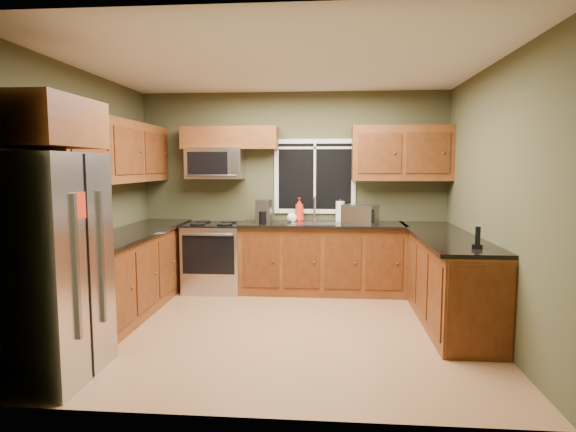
# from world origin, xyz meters

# --- Properties ---
(floor) EXTENTS (4.20, 4.20, 0.00)m
(floor) POSITION_xyz_m (0.00, 0.00, 0.00)
(floor) COLOR #966842
(floor) RESTS_ON ground
(ceiling) EXTENTS (4.20, 4.20, 0.00)m
(ceiling) POSITION_xyz_m (0.00, 0.00, 2.70)
(ceiling) COLOR white
(ceiling) RESTS_ON back_wall
(back_wall) EXTENTS (4.20, 0.00, 4.20)m
(back_wall) POSITION_xyz_m (0.00, 1.80, 1.35)
(back_wall) COLOR #444429
(back_wall) RESTS_ON ground
(front_wall) EXTENTS (4.20, 0.00, 4.20)m
(front_wall) POSITION_xyz_m (0.00, -1.80, 1.35)
(front_wall) COLOR #444429
(front_wall) RESTS_ON ground
(left_wall) EXTENTS (0.00, 3.60, 3.60)m
(left_wall) POSITION_xyz_m (-2.10, 0.00, 1.35)
(left_wall) COLOR #444429
(left_wall) RESTS_ON ground
(right_wall) EXTENTS (0.00, 3.60, 3.60)m
(right_wall) POSITION_xyz_m (2.10, 0.00, 1.35)
(right_wall) COLOR #444429
(right_wall) RESTS_ON ground
(window) EXTENTS (1.12, 0.03, 1.02)m
(window) POSITION_xyz_m (0.30, 1.78, 1.55)
(window) COLOR white
(window) RESTS_ON back_wall
(base_cabinets_left) EXTENTS (0.60, 2.65, 0.90)m
(base_cabinets_left) POSITION_xyz_m (-1.80, 0.48, 0.45)
(base_cabinets_left) COLOR brown
(base_cabinets_left) RESTS_ON ground
(countertop_left) EXTENTS (0.65, 2.65, 0.04)m
(countertop_left) POSITION_xyz_m (-1.78, 0.48, 0.92)
(countertop_left) COLOR black
(countertop_left) RESTS_ON base_cabinets_left
(base_cabinets_back) EXTENTS (2.17, 0.60, 0.90)m
(base_cabinets_back) POSITION_xyz_m (0.42, 1.50, 0.45)
(base_cabinets_back) COLOR brown
(base_cabinets_back) RESTS_ON ground
(countertop_back) EXTENTS (2.17, 0.65, 0.04)m
(countertop_back) POSITION_xyz_m (0.42, 1.48, 0.92)
(countertop_back) COLOR black
(countertop_back) RESTS_ON base_cabinets_back
(base_cabinets_peninsula) EXTENTS (0.60, 2.52, 0.90)m
(base_cabinets_peninsula) POSITION_xyz_m (1.80, 0.54, 0.45)
(base_cabinets_peninsula) COLOR brown
(base_cabinets_peninsula) RESTS_ON ground
(countertop_peninsula) EXTENTS (0.65, 2.50, 0.04)m
(countertop_peninsula) POSITION_xyz_m (1.78, 0.55, 0.92)
(countertop_peninsula) COLOR black
(countertop_peninsula) RESTS_ON base_cabinets_peninsula
(upper_cabinets_left) EXTENTS (0.33, 2.65, 0.72)m
(upper_cabinets_left) POSITION_xyz_m (-1.94, 0.48, 1.86)
(upper_cabinets_left) COLOR brown
(upper_cabinets_left) RESTS_ON left_wall
(upper_cabinets_back_left) EXTENTS (1.30, 0.33, 0.30)m
(upper_cabinets_back_left) POSITION_xyz_m (-0.85, 1.64, 2.07)
(upper_cabinets_back_left) COLOR brown
(upper_cabinets_back_left) RESTS_ON back_wall
(upper_cabinets_back_right) EXTENTS (1.30, 0.33, 0.72)m
(upper_cabinets_back_right) POSITION_xyz_m (1.45, 1.64, 1.86)
(upper_cabinets_back_right) COLOR brown
(upper_cabinets_back_right) RESTS_ON back_wall
(upper_cabinet_over_fridge) EXTENTS (0.72, 0.90, 0.38)m
(upper_cabinet_over_fridge) POSITION_xyz_m (-1.74, -1.30, 2.03)
(upper_cabinet_over_fridge) COLOR brown
(upper_cabinet_over_fridge) RESTS_ON left_wall
(refrigerator) EXTENTS (0.74, 0.90, 1.80)m
(refrigerator) POSITION_xyz_m (-1.74, -1.30, 0.90)
(refrigerator) COLOR #B7B7BC
(refrigerator) RESTS_ON ground
(range) EXTENTS (0.76, 0.69, 0.94)m
(range) POSITION_xyz_m (-1.05, 1.47, 0.47)
(range) COLOR #B7B7BC
(range) RESTS_ON ground
(microwave) EXTENTS (0.76, 0.41, 0.42)m
(microwave) POSITION_xyz_m (-1.05, 1.61, 1.73)
(microwave) COLOR #B7B7BC
(microwave) RESTS_ON back_wall
(sink) EXTENTS (0.60, 0.42, 0.36)m
(sink) POSITION_xyz_m (0.30, 1.49, 0.95)
(sink) COLOR slate
(sink) RESTS_ON countertop_back
(toaster_oven) EXTENTS (0.50, 0.46, 0.26)m
(toaster_oven) POSITION_xyz_m (0.90, 1.38, 1.07)
(toaster_oven) COLOR #B7B7BC
(toaster_oven) RESTS_ON countertop_back
(coffee_maker) EXTENTS (0.20, 0.26, 0.31)m
(coffee_maker) POSITION_xyz_m (-0.36, 1.40, 1.09)
(coffee_maker) COLOR slate
(coffee_maker) RESTS_ON countertop_back
(kettle) EXTENTS (0.17, 0.17, 0.26)m
(kettle) POSITION_xyz_m (-0.36, 1.63, 1.06)
(kettle) COLOR #B7B7BC
(kettle) RESTS_ON countertop_back
(paper_towel_roll) EXTENTS (0.15, 0.15, 0.31)m
(paper_towel_roll) POSITION_xyz_m (0.65, 1.68, 1.08)
(paper_towel_roll) COLOR white
(paper_towel_roll) RESTS_ON countertop_back
(soap_bottle_a) EXTENTS (0.16, 0.16, 0.33)m
(soap_bottle_a) POSITION_xyz_m (0.10, 1.65, 1.10)
(soap_bottle_a) COLOR red
(soap_bottle_a) RESTS_ON countertop_back
(soap_bottle_b) EXTENTS (0.09, 0.09, 0.18)m
(soap_bottle_b) POSITION_xyz_m (0.70, 1.65, 1.03)
(soap_bottle_b) COLOR white
(soap_bottle_b) RESTS_ON countertop_back
(soap_bottle_c) EXTENTS (0.15, 0.15, 0.17)m
(soap_bottle_c) POSITION_xyz_m (0.00, 1.57, 1.03)
(soap_bottle_c) COLOR white
(soap_bottle_c) RESTS_ON countertop_back
(cordless_phone) EXTENTS (0.12, 0.12, 0.20)m
(cordless_phone) POSITION_xyz_m (1.86, -0.35, 1.00)
(cordless_phone) COLOR black
(cordless_phone) RESTS_ON countertop_peninsula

